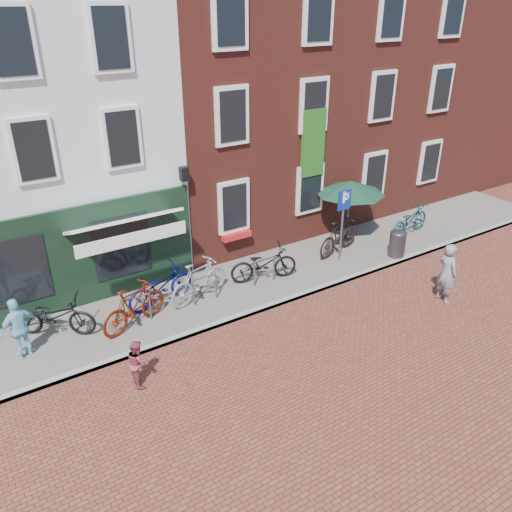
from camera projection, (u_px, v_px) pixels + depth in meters
ground at (273, 308)px, 14.59m from camera, size 80.00×80.00×0.00m
sidewalk at (272, 276)px, 16.18m from camera, size 24.00×3.00×0.10m
building_stucco at (5, 123)px, 15.42m from camera, size 8.00×8.00×9.00m
building_brick_mid at (211, 86)px, 18.55m from camera, size 6.00×8.00×10.00m
building_brick_right at (339, 74)px, 21.43m from camera, size 6.00×8.00×10.00m
filler_right at (442, 75)px, 24.78m from camera, size 7.00×8.00×9.00m
litter_bin at (398, 242)px, 17.09m from camera, size 0.54×0.54×0.99m
parking_sign at (343, 212)px, 16.30m from camera, size 0.50×0.07×2.59m
parasol at (350, 185)px, 17.65m from camera, size 2.42×2.42×2.26m
woman at (447, 273)px, 14.59m from camera, size 0.49×0.69×1.79m
boy at (138, 362)px, 11.53m from camera, size 0.49×0.60×1.15m
cafe_person at (20, 328)px, 12.16m from camera, size 1.01×0.64×1.60m
bicycle_0 at (55, 316)px, 13.08m from camera, size 2.13×1.77×1.10m
bicycle_1 at (134, 306)px, 13.37m from camera, size 2.10×1.22×1.22m
bicycle_2 at (160, 286)px, 14.41m from camera, size 2.18×1.09×1.10m
bicycle_3 at (199, 280)px, 14.58m from camera, size 2.10×1.07×1.22m
bicycle_4 at (264, 264)px, 15.63m from camera, size 2.20×1.23×1.10m
bicycle_5 at (339, 236)px, 17.24m from camera, size 2.10×1.04×1.22m
bicycle_6 at (410, 220)px, 18.64m from camera, size 2.18×1.07×1.10m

